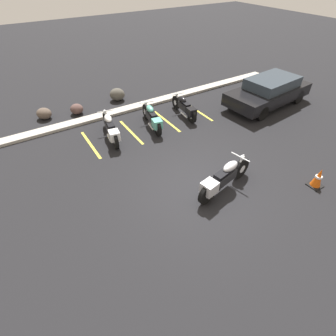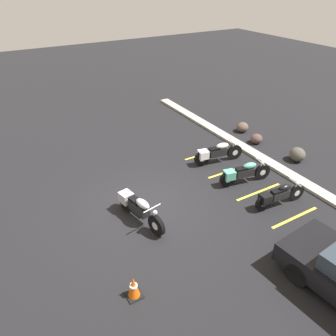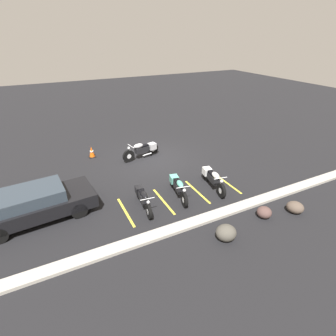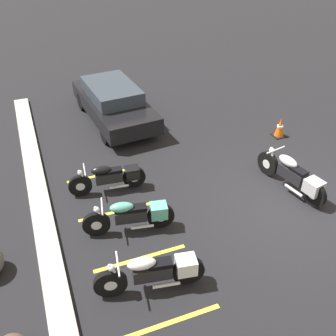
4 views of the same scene
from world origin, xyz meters
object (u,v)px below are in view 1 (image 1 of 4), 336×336
(parked_bike_1, at_px, (152,118))
(landscape_rock_1, at_px, (117,94))
(landscape_rock_2, at_px, (77,109))
(traffic_cone, at_px, (318,178))
(landscape_rock_0, at_px, (44,114))
(car_black, at_px, (269,91))
(parked_bike_2, at_px, (185,107))
(parked_bike_0, at_px, (111,128))
(motorcycle_silver_featured, at_px, (223,178))

(parked_bike_1, bearing_deg, landscape_rock_1, 13.40)
(landscape_rock_2, bearing_deg, traffic_cone, -60.87)
(landscape_rock_0, xyz_separation_m, traffic_cone, (6.19, -9.01, 0.07))
(car_black, bearing_deg, parked_bike_2, -20.75)
(parked_bike_1, relative_size, car_black, 0.48)
(parked_bike_0, bearing_deg, parked_bike_1, -83.44)
(parked_bike_0, relative_size, car_black, 0.50)
(motorcycle_silver_featured, distance_m, parked_bike_1, 4.41)
(parked_bike_0, relative_size, landscape_rock_2, 3.90)
(motorcycle_silver_featured, xyz_separation_m, parked_bike_1, (0.07, 4.41, -0.04))
(car_black, height_order, landscape_rock_1, car_black)
(car_black, bearing_deg, motorcycle_silver_featured, 25.47)
(parked_bike_1, distance_m, landscape_rock_2, 3.68)
(parked_bike_2, distance_m, landscape_rock_0, 6.17)
(car_black, height_order, traffic_cone, car_black)
(parked_bike_1, distance_m, car_black, 5.78)
(landscape_rock_1, bearing_deg, landscape_rock_0, -179.60)
(motorcycle_silver_featured, relative_size, parked_bike_2, 1.13)
(landscape_rock_1, distance_m, traffic_cone, 9.43)
(parked_bike_2, bearing_deg, parked_bike_1, 99.27)
(parked_bike_0, distance_m, landscape_rock_0, 3.63)
(landscape_rock_0, bearing_deg, parked_bike_0, -59.24)
(landscape_rock_1, bearing_deg, parked_bike_0, -117.29)
(car_black, relative_size, traffic_cone, 6.75)
(car_black, height_order, landscape_rock_0, car_black)
(landscape_rock_0, height_order, landscape_rock_1, landscape_rock_1)
(parked_bike_1, bearing_deg, parked_bike_0, 97.75)
(parked_bike_2, bearing_deg, car_black, -99.85)
(motorcycle_silver_featured, distance_m, landscape_rock_2, 7.62)
(car_black, distance_m, landscape_rock_2, 8.88)
(motorcycle_silver_featured, height_order, car_black, car_black)
(landscape_rock_0, xyz_separation_m, landscape_rock_2, (1.34, -0.32, -0.01))
(traffic_cone, bearing_deg, parked_bike_2, 98.30)
(landscape_rock_0, bearing_deg, motorcycle_silver_featured, -64.95)
(motorcycle_silver_featured, bearing_deg, traffic_cone, -39.13)
(motorcycle_silver_featured, xyz_separation_m, landscape_rock_1, (-0.08, 7.63, -0.19))
(parked_bike_2, distance_m, landscape_rock_1, 3.64)
(landscape_rock_2, bearing_deg, motorcycle_silver_featured, -73.13)
(motorcycle_silver_featured, height_order, parked_bike_0, motorcycle_silver_featured)
(parked_bike_2, distance_m, traffic_cone, 5.97)
(landscape_rock_0, height_order, landscape_rock_2, landscape_rock_0)
(parked_bike_2, height_order, landscape_rock_1, parked_bike_2)
(landscape_rock_2, bearing_deg, landscape_rock_0, 166.68)
(parked_bike_2, height_order, car_black, car_black)
(parked_bike_0, xyz_separation_m, parked_bike_2, (3.47, 0.01, -0.04))
(parked_bike_1, bearing_deg, traffic_cone, -145.62)
(car_black, bearing_deg, landscape_rock_0, -29.39)
(parked_bike_2, relative_size, landscape_rock_0, 3.10)
(parked_bike_1, bearing_deg, car_black, -89.66)
(parked_bike_0, distance_m, car_black, 7.54)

